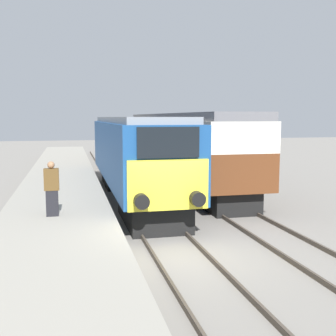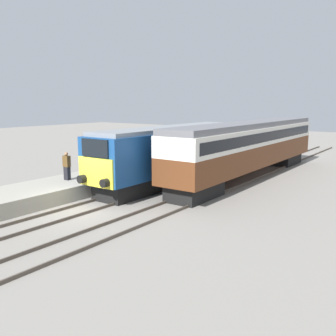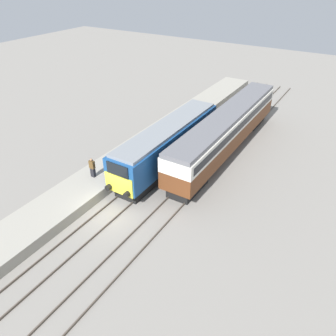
# 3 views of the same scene
# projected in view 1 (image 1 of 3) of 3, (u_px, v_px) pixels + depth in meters

# --- Properties ---
(ground_plane) EXTENTS (120.00, 120.00, 0.00)m
(ground_plane) POSITION_uv_depth(u_px,v_px,m) (179.00, 256.00, 11.55)
(ground_plane) COLOR gray
(platform_left) EXTENTS (3.50, 50.00, 0.80)m
(platform_left) POSITION_uv_depth(u_px,v_px,m) (60.00, 195.00, 18.49)
(platform_left) COLOR #9E998C
(platform_left) RESTS_ON ground_plane
(rails_near_track) EXTENTS (1.51, 60.00, 0.14)m
(rails_near_track) POSITION_uv_depth(u_px,v_px,m) (146.00, 213.00, 16.38)
(rails_near_track) COLOR #4C4238
(rails_near_track) RESTS_ON ground_plane
(rails_far_track) EXTENTS (1.50, 60.00, 0.14)m
(rails_far_track) POSITION_uv_depth(u_px,v_px,m) (229.00, 209.00, 17.15)
(rails_far_track) COLOR #4C4238
(rails_far_track) RESTS_ON ground_plane
(locomotive) EXTENTS (2.70, 14.06, 3.79)m
(locomotive) POSITION_uv_depth(u_px,v_px,m) (134.00, 154.00, 19.13)
(locomotive) COLOR black
(locomotive) RESTS_ON ground_plane
(passenger_carriage) EXTENTS (2.75, 19.24, 3.99)m
(passenger_carriage) POSITION_uv_depth(u_px,v_px,m) (179.00, 141.00, 24.59)
(passenger_carriage) COLOR black
(passenger_carriage) RESTS_ON ground_plane
(person_on_platform) EXTENTS (0.44, 0.26, 1.66)m
(person_on_platform) POSITION_uv_depth(u_px,v_px,m) (52.00, 189.00, 12.69)
(person_on_platform) COLOR black
(person_on_platform) RESTS_ON platform_left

